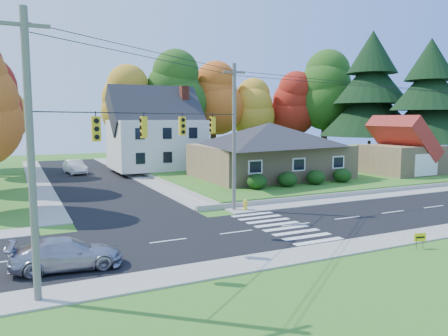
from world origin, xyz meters
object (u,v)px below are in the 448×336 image
(ranch_house, at_px, (269,149))
(fire_hydrant, at_px, (245,205))
(white_car, at_px, (75,167))
(silver_sedan, at_px, (67,254))

(ranch_house, height_order, fire_hydrant, ranch_house)
(white_car, xyz_separation_m, fire_hydrant, (8.07, -25.79, -0.42))
(silver_sedan, bearing_deg, white_car, -1.29)
(silver_sedan, height_order, fire_hydrant, silver_sedan)
(ranch_house, bearing_deg, white_car, 138.86)
(white_car, distance_m, fire_hydrant, 27.03)
(white_car, height_order, fire_hydrant, white_car)
(fire_hydrant, bearing_deg, ranch_house, 51.71)
(silver_sedan, relative_size, fire_hydrant, 5.71)
(ranch_house, bearing_deg, fire_hydrant, -128.29)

